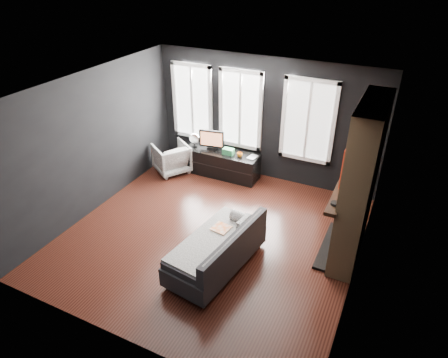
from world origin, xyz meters
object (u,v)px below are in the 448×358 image
at_px(armchair, 172,157).
at_px(mantel_vase, 349,170).
at_px(mug, 240,154).
at_px(monitor, 212,139).
at_px(book, 249,152).
at_px(media_console, 222,163).
at_px(sofa, 216,247).

height_order(armchair, mantel_vase, mantel_vase).
distance_m(mug, mantel_vase, 2.70).
xyz_separation_m(monitor, book, (0.90, 0.04, -0.14)).
relative_size(mug, mantel_vase, 0.65).
bearing_deg(monitor, mantel_vase, -28.33).
xyz_separation_m(media_console, monitor, (-0.26, 0.01, 0.56)).
relative_size(media_console, monitor, 2.91).
distance_m(armchair, book, 1.84).
height_order(media_console, mug, mug).
xyz_separation_m(sofa, monitor, (-1.53, 2.80, 0.45)).
bearing_deg(armchair, sofa, 78.90).
bearing_deg(mug, sofa, -73.50).
height_order(armchair, book, book).
height_order(armchair, mug, armchair).
height_order(book, mantel_vase, mantel_vase).
relative_size(monitor, book, 2.50).
distance_m(mug, book, 0.21).
distance_m(monitor, mug, 0.75).
bearing_deg(book, media_console, -175.32).
height_order(sofa, mug, sofa).
bearing_deg(monitor, mug, -14.60).
bearing_deg(book, mug, -150.21).
xyz_separation_m(sofa, media_console, (-1.27, 2.79, -0.10)).
height_order(armchair, media_console, armchair).
bearing_deg(media_console, book, 4.43).
relative_size(media_console, mug, 13.70).
relative_size(sofa, armchair, 2.46).
height_order(monitor, book, monitor).
xyz_separation_m(mug, mantel_vase, (2.42, -1.00, 0.67)).
height_order(media_console, monitor, monitor).
height_order(sofa, monitor, monitor).
height_order(media_console, mantel_vase, mantel_vase).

